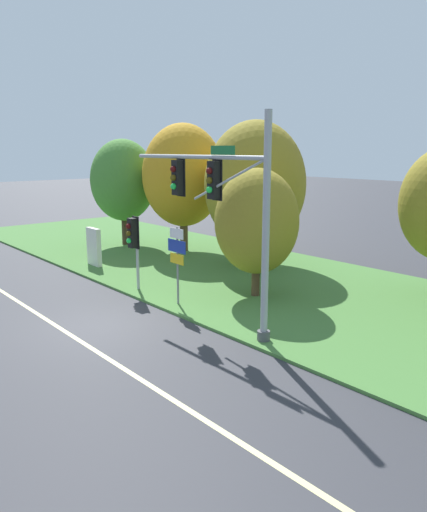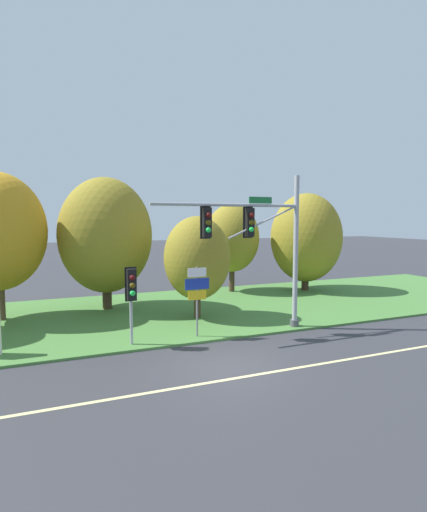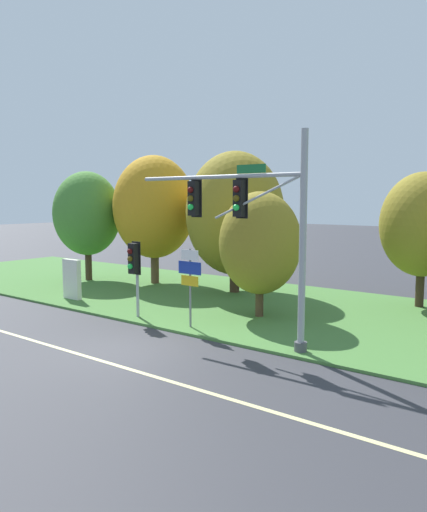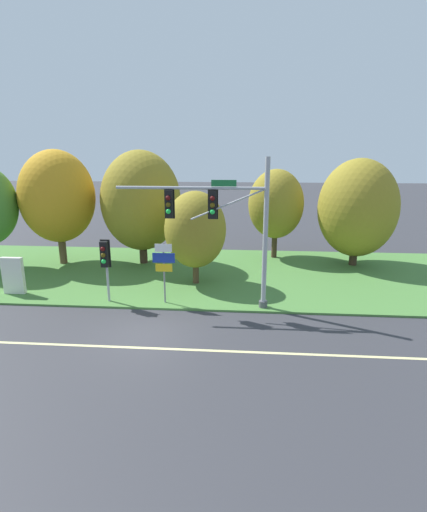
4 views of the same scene
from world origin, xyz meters
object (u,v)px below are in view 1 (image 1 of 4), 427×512
object	(u,v)px
pedestrian_signal_near_kerb	(133,237)
info_kiosk	(94,247)
route_sign_post	(177,253)
tree_behind_signpost	(255,185)
traffic_signal_mast	(224,201)
tree_left_of_mast	(183,176)
tree_nearest_road	(123,180)
tree_mid_verge	(257,222)

from	to	relation	value
pedestrian_signal_near_kerb	info_kiosk	bearing A→B (deg)	170.91
route_sign_post	tree_behind_signpost	world-z (taller)	tree_behind_signpost
traffic_signal_mast	info_kiosk	xyz separation A→B (m)	(-10.76, 0.84, -3.20)
tree_behind_signpost	tree_left_of_mast	bearing A→B (deg)	-174.50
tree_nearest_road	tree_behind_signpost	bearing A→B (deg)	12.83
tree_left_of_mast	tree_behind_signpost	bearing A→B (deg)	5.50
traffic_signal_mast	tree_mid_verge	bearing A→B (deg)	117.79
pedestrian_signal_near_kerb	tree_left_of_mast	size ratio (longest dim) A/B	0.43
pedestrian_signal_near_kerb	tree_mid_verge	distance (m)	5.11
info_kiosk	route_sign_post	bearing A→B (deg)	-4.63
route_sign_post	info_kiosk	bearing A→B (deg)	175.37
tree_mid_verge	pedestrian_signal_near_kerb	bearing A→B (deg)	-140.22
pedestrian_signal_near_kerb	tree_nearest_road	xyz separation A→B (m)	(-9.11, 4.96, 1.69)
tree_nearest_road	tree_left_of_mast	xyz separation A→B (m)	(3.91, 1.57, 0.39)
traffic_signal_mast	tree_nearest_road	world-z (taller)	traffic_signal_mast
tree_left_of_mast	info_kiosk	world-z (taller)	tree_left_of_mast
route_sign_post	tree_nearest_road	distance (m)	12.94
traffic_signal_mast	pedestrian_signal_near_kerb	world-z (taller)	traffic_signal_mast
info_kiosk	pedestrian_signal_near_kerb	bearing A→B (deg)	-9.09
tree_left_of_mast	tree_behind_signpost	world-z (taller)	tree_left_of_mast
route_sign_post	info_kiosk	world-z (taller)	route_sign_post
tree_nearest_road	tree_left_of_mast	distance (m)	4.23
route_sign_post	tree_behind_signpost	bearing A→B (deg)	112.09
tree_nearest_road	tree_mid_verge	world-z (taller)	tree_nearest_road
tree_behind_signpost	traffic_signal_mast	bearing A→B (deg)	-51.47
tree_behind_signpost	tree_mid_verge	size ratio (longest dim) A/B	1.41
route_sign_post	tree_left_of_mast	xyz separation A→B (m)	(-7.96, 6.35, 2.35)
tree_mid_verge	info_kiosk	size ratio (longest dim) A/B	2.67
pedestrian_signal_near_kerb	tree_behind_signpost	world-z (taller)	tree_behind_signpost
traffic_signal_mast	tree_mid_verge	world-z (taller)	traffic_signal_mast
tree_nearest_road	tree_mid_verge	distance (m)	13.14
tree_mid_verge	tree_nearest_road	bearing A→B (deg)	172.41
traffic_signal_mast	pedestrian_signal_near_kerb	xyz separation A→B (m)	(-5.59, 0.02, -1.93)
tree_behind_signpost	info_kiosk	distance (m)	8.63
tree_left_of_mast	info_kiosk	bearing A→B (deg)	-89.62
pedestrian_signal_near_kerb	route_sign_post	size ratio (longest dim) A/B	1.04
tree_nearest_road	info_kiosk	bearing A→B (deg)	-46.33
tree_left_of_mast	tree_mid_verge	distance (m)	9.75
traffic_signal_mast	tree_left_of_mast	bearing A→B (deg)	148.75
tree_nearest_road	info_kiosk	xyz separation A→B (m)	(3.95, -4.14, -2.97)
route_sign_post	tree_nearest_road	size ratio (longest dim) A/B	0.46
pedestrian_signal_near_kerb	info_kiosk	xyz separation A→B (m)	(-5.16, 0.83, -1.28)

